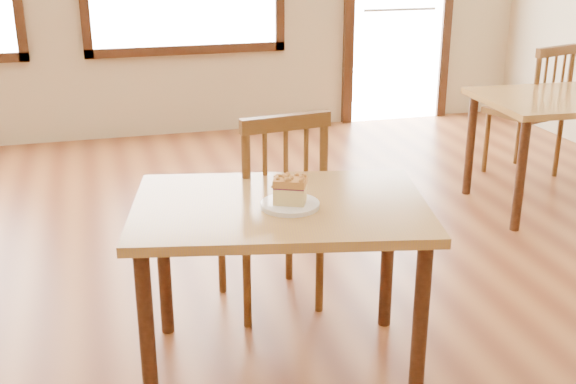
# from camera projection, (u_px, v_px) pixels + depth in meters

# --- Properties ---
(cafe_table_main) EXTENTS (1.29, 0.99, 0.75)m
(cafe_table_main) POSITION_uv_depth(u_px,v_px,m) (280.00, 227.00, 2.89)
(cafe_table_main) COLOR #9D6F3D
(cafe_table_main) RESTS_ON ground
(cafe_chair_main) EXTENTS (0.52, 0.52, 1.02)m
(cafe_chair_main) POSITION_uv_depth(u_px,v_px,m) (272.00, 209.00, 3.43)
(cafe_chair_main) COLOR #573B18
(cafe_chair_main) RESTS_ON ground
(cafe_table_second) EXTENTS (1.26, 0.87, 0.75)m
(cafe_table_second) POSITION_uv_depth(u_px,v_px,m) (574.00, 110.00, 4.70)
(cafe_table_second) COLOR #9D6F3D
(cafe_table_second) RESTS_ON ground
(cafe_chair_second) EXTENTS (0.57, 0.57, 1.01)m
(cafe_chair_second) POSITION_uv_depth(u_px,v_px,m) (531.00, 110.00, 5.31)
(cafe_chair_second) COLOR #573B18
(cafe_chair_second) RESTS_ON ground
(plate) EXTENTS (0.23, 0.23, 0.02)m
(plate) POSITION_uv_depth(u_px,v_px,m) (290.00, 205.00, 2.81)
(plate) COLOR white
(plate) RESTS_ON cafe_table_main
(cake_slice) EXTENTS (0.15, 0.13, 0.12)m
(cake_slice) POSITION_uv_depth(u_px,v_px,m) (290.00, 189.00, 2.79)
(cake_slice) COLOR #D5BA78
(cake_slice) RESTS_ON plate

